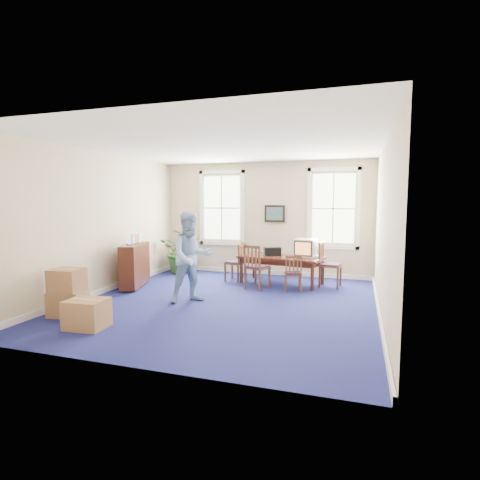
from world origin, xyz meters
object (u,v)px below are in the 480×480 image
(crt_tv, at_px, (306,248))
(credenza, at_px, (135,266))
(conference_table, at_px, (281,270))
(cardboard_boxes, at_px, (82,291))
(potted_plant, at_px, (182,251))
(man, at_px, (191,257))
(chair_near_left, at_px, (258,267))

(crt_tv, distance_m, credenza, 4.24)
(conference_table, relative_size, cardboard_boxes, 1.30)
(conference_table, height_order, crt_tv, crt_tv)
(conference_table, distance_m, credenza, 3.63)
(credenza, xyz_separation_m, potted_plant, (0.29, 1.98, 0.14))
(man, height_order, potted_plant, man)
(conference_table, xyz_separation_m, cardboard_boxes, (-2.96, -3.72, 0.10))
(chair_near_left, xyz_separation_m, potted_plant, (-2.62, 1.26, 0.12))
(crt_tv, bearing_deg, potted_plant, -179.05)
(conference_table, relative_size, chair_near_left, 1.95)
(conference_table, height_order, man, man)
(crt_tv, distance_m, man, 3.09)
(crt_tv, relative_size, potted_plant, 0.41)
(credenza, distance_m, potted_plant, 2.01)
(potted_plant, distance_m, cardboard_boxes, 4.27)
(chair_near_left, relative_size, credenza, 0.82)
(credenza, bearing_deg, crt_tv, 4.75)
(potted_plant, bearing_deg, cardboard_boxes, -88.86)
(conference_table, height_order, cardboard_boxes, cardboard_boxes)
(conference_table, relative_size, credenza, 1.60)
(man, height_order, credenza, man)
(conference_table, bearing_deg, cardboard_boxes, -118.00)
(chair_near_left, height_order, potted_plant, potted_plant)
(man, relative_size, potted_plant, 1.45)
(conference_table, xyz_separation_m, man, (-1.43, -2.27, 0.59))
(man, distance_m, credenza, 2.12)
(conference_table, bearing_deg, chair_near_left, -110.51)
(conference_table, height_order, credenza, credenza)
(chair_near_left, height_order, cardboard_boxes, chair_near_left)
(credenza, relative_size, potted_plant, 1.00)
(crt_tv, height_order, potted_plant, potted_plant)
(credenza, height_order, cardboard_boxes, credenza)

